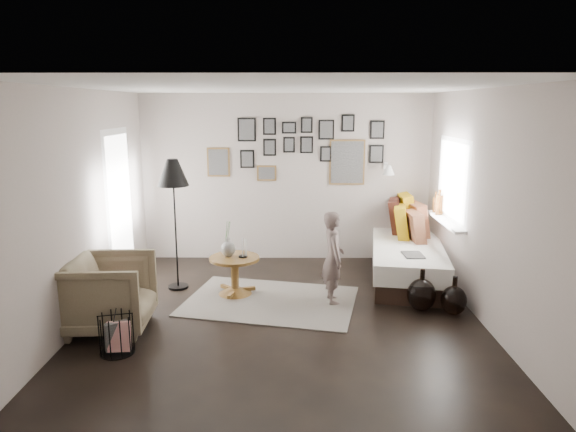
{
  "coord_description": "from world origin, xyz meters",
  "views": [
    {
      "loc": [
        0.1,
        -5.57,
        2.41
      ],
      "look_at": [
        0.05,
        0.5,
        1.1
      ],
      "focal_mm": 32.0,
      "sensor_mm": 36.0,
      "label": 1
    }
  ],
  "objects_px": {
    "pedestal_table": "(235,277)",
    "magazine_basket": "(117,334)",
    "daybed": "(406,253)",
    "floor_lamp": "(173,178)",
    "vase": "(228,246)",
    "armchair": "(109,293)",
    "child": "(333,257)",
    "demijohn_large": "(421,295)",
    "demijohn_small": "(454,300)"
  },
  "relations": [
    {
      "from": "child",
      "to": "demijohn_large",
      "type": "bearing_deg",
      "value": -112.61
    },
    {
      "from": "daybed",
      "to": "magazine_basket",
      "type": "bearing_deg",
      "value": -135.89
    },
    {
      "from": "pedestal_table",
      "to": "magazine_basket",
      "type": "distance_m",
      "value": 1.91
    },
    {
      "from": "daybed",
      "to": "magazine_basket",
      "type": "height_order",
      "value": "daybed"
    },
    {
      "from": "vase",
      "to": "armchair",
      "type": "relative_size",
      "value": 0.51
    },
    {
      "from": "armchair",
      "to": "demijohn_large",
      "type": "height_order",
      "value": "armchair"
    },
    {
      "from": "daybed",
      "to": "magazine_basket",
      "type": "relative_size",
      "value": 5.79
    },
    {
      "from": "pedestal_table",
      "to": "child",
      "type": "xyz_separation_m",
      "value": [
        1.25,
        -0.24,
        0.34
      ]
    },
    {
      "from": "magazine_basket",
      "to": "demijohn_large",
      "type": "distance_m",
      "value": 3.47
    },
    {
      "from": "pedestal_table",
      "to": "floor_lamp",
      "type": "bearing_deg",
      "value": 162.83
    },
    {
      "from": "demijohn_large",
      "to": "daybed",
      "type": "bearing_deg",
      "value": 86.4
    },
    {
      "from": "demijohn_large",
      "to": "demijohn_small",
      "type": "xyz_separation_m",
      "value": [
        0.35,
        -0.12,
        -0.02
      ]
    },
    {
      "from": "pedestal_table",
      "to": "daybed",
      "type": "relative_size",
      "value": 0.28
    },
    {
      "from": "armchair",
      "to": "demijohn_small",
      "type": "relative_size",
      "value": 1.92
    },
    {
      "from": "pedestal_table",
      "to": "vase",
      "type": "bearing_deg",
      "value": 165.96
    },
    {
      "from": "demijohn_small",
      "to": "demijohn_large",
      "type": "bearing_deg",
      "value": 161.08
    },
    {
      "from": "daybed",
      "to": "child",
      "type": "height_order",
      "value": "child"
    },
    {
      "from": "pedestal_table",
      "to": "child",
      "type": "bearing_deg",
      "value": -11.05
    },
    {
      "from": "vase",
      "to": "armchair",
      "type": "bearing_deg",
      "value": -137.42
    },
    {
      "from": "demijohn_small",
      "to": "magazine_basket",
      "type": "bearing_deg",
      "value": -164.68
    },
    {
      "from": "demijohn_large",
      "to": "child",
      "type": "height_order",
      "value": "child"
    },
    {
      "from": "pedestal_table",
      "to": "child",
      "type": "height_order",
      "value": "child"
    },
    {
      "from": "pedestal_table",
      "to": "demijohn_large",
      "type": "distance_m",
      "value": 2.35
    },
    {
      "from": "demijohn_large",
      "to": "demijohn_small",
      "type": "height_order",
      "value": "demijohn_large"
    },
    {
      "from": "floor_lamp",
      "to": "demijohn_small",
      "type": "distance_m",
      "value": 3.79
    },
    {
      "from": "demijohn_small",
      "to": "floor_lamp",
      "type": "bearing_deg",
      "value": 165.67
    },
    {
      "from": "vase",
      "to": "demijohn_large",
      "type": "height_order",
      "value": "vase"
    },
    {
      "from": "daybed",
      "to": "armchair",
      "type": "relative_size",
      "value": 2.59
    },
    {
      "from": "armchair",
      "to": "pedestal_table",
      "type": "bearing_deg",
      "value": -52.8
    },
    {
      "from": "armchair",
      "to": "child",
      "type": "xyz_separation_m",
      "value": [
        2.5,
        0.81,
        0.17
      ]
    },
    {
      "from": "armchair",
      "to": "magazine_basket",
      "type": "distance_m",
      "value": 0.66
    },
    {
      "from": "daybed",
      "to": "armchair",
      "type": "distance_m",
      "value": 4.05
    },
    {
      "from": "vase",
      "to": "child",
      "type": "distance_m",
      "value": 1.35
    },
    {
      "from": "floor_lamp",
      "to": "demijohn_large",
      "type": "height_order",
      "value": "floor_lamp"
    },
    {
      "from": "pedestal_table",
      "to": "daybed",
      "type": "xyz_separation_m",
      "value": [
        2.37,
        0.76,
        0.11
      ]
    },
    {
      "from": "vase",
      "to": "armchair",
      "type": "xyz_separation_m",
      "value": [
        -1.17,
        -1.08,
        -0.24
      ]
    },
    {
      "from": "magazine_basket",
      "to": "child",
      "type": "xyz_separation_m",
      "value": [
        2.24,
        1.38,
        0.38
      ]
    },
    {
      "from": "demijohn_large",
      "to": "vase",
      "type": "bearing_deg",
      "value": 167.35
    },
    {
      "from": "magazine_basket",
      "to": "daybed",
      "type": "bearing_deg",
      "value": 35.42
    },
    {
      "from": "floor_lamp",
      "to": "vase",
      "type": "bearing_deg",
      "value": -17.51
    },
    {
      "from": "pedestal_table",
      "to": "armchair",
      "type": "height_order",
      "value": "armchair"
    },
    {
      "from": "armchair",
      "to": "demijohn_small",
      "type": "bearing_deg",
      "value": -86.76
    },
    {
      "from": "armchair",
      "to": "magazine_basket",
      "type": "relative_size",
      "value": 2.23
    },
    {
      "from": "daybed",
      "to": "floor_lamp",
      "type": "xyz_separation_m",
      "value": [
        -3.17,
        -0.52,
        1.16
      ]
    },
    {
      "from": "pedestal_table",
      "to": "child",
      "type": "relative_size",
      "value": 0.56
    },
    {
      "from": "vase",
      "to": "demijohn_small",
      "type": "relative_size",
      "value": 0.99
    },
    {
      "from": "daybed",
      "to": "magazine_basket",
      "type": "xyz_separation_m",
      "value": [
        -3.36,
        -2.39,
        -0.14
      ]
    },
    {
      "from": "daybed",
      "to": "child",
      "type": "bearing_deg",
      "value": -129.41
    },
    {
      "from": "floor_lamp",
      "to": "magazine_basket",
      "type": "xyz_separation_m",
      "value": [
        -0.19,
        -1.87,
        -1.3
      ]
    },
    {
      "from": "armchair",
      "to": "demijohn_large",
      "type": "distance_m",
      "value": 3.59
    }
  ]
}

